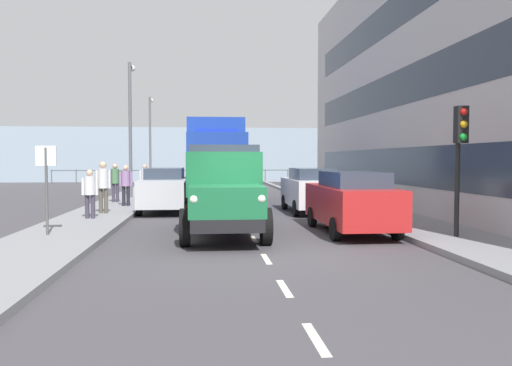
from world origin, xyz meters
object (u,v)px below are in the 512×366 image
Objects in this scene: truck_vintage_green at (224,193)px; car_silver_oppositeside_0 at (165,189)px; car_white_kerbside_1 at (311,190)px; pedestrian_couple_b at (90,190)px; pedestrian_strolling at (145,179)px; lorry_cargo_blue at (215,159)px; pedestrian_couple_a at (126,182)px; pedestrian_near_railing at (115,179)px; traffic_light_near at (460,142)px; street_sign at (46,174)px; lamp_post_far at (150,133)px; lamp_post_promenade at (131,118)px; pedestrian_in_dark_coat at (103,183)px; car_red_kerbside_near at (351,201)px.

truck_vintage_green is 1.21× the size of car_silver_oppositeside_0.
car_white_kerbside_1 is 2.65× the size of pedestrian_couple_b.
pedestrian_strolling is (6.95, -5.69, 0.23)m from car_white_kerbside_1.
lorry_cargo_blue reaches higher than pedestrian_couple_a.
pedestrian_near_railing is 15.31m from traffic_light_near.
street_sign is (10.16, -1.35, -0.79)m from traffic_light_near.
pedestrian_near_railing is 0.27× the size of lamp_post_far.
pedestrian_strolling is at bearing 122.88° from lamp_post_promenade.
lamp_post_promenade is at bearing -89.11° from pedestrian_in_dark_coat.
lorry_cargo_blue is at bearing 149.34° from lamp_post_promenade.
lorry_cargo_blue is 5.29m from lamp_post_promenade.
truck_vintage_green is 12.04m from pedestrian_strolling.
truck_vintage_green reaches higher than pedestrian_near_railing.
lamp_post_promenade reaches higher than pedestrian_near_railing.
truck_vintage_green is at bearing 89.98° from lorry_cargo_blue.
car_silver_oppositeside_0 is (5.63, -6.41, 0.00)m from car_red_kerbside_near.
pedestrian_couple_a is at bearing 95.47° from lamp_post_promenade.
car_silver_oppositeside_0 is at bearing -122.00° from pedestrian_couple_b.
car_red_kerbside_near is at bearing 158.83° from pedestrian_couple_b.
pedestrian_in_dark_coat is 8.33m from lamp_post_promenade.
lorry_cargo_blue is at bearing 160.15° from pedestrian_strolling.
lamp_post_far is (1.00, -12.45, 2.83)m from pedestrian_strolling.
pedestrian_in_dark_coat is (2.01, 1.83, 0.34)m from car_silver_oppositeside_0.
truck_vintage_green reaches higher than pedestrian_couple_a.
street_sign is (0.27, 12.98, -2.46)m from lamp_post_promenade.
lorry_cargo_blue reaches higher than car_silver_oppositeside_0.
pedestrian_couple_b reaches higher than car_silver_oppositeside_0.
lorry_cargo_blue is 4.60m from pedestrian_near_railing.
traffic_light_near is 17.49m from lamp_post_promenade.
pedestrian_near_railing is 10.02m from street_sign.
pedestrian_couple_b reaches higher than car_white_kerbside_1.
lamp_post_promenade is (-0.29, -2.97, 2.99)m from pedestrian_near_railing.
lorry_cargo_blue reaches higher than traffic_light_near.
truck_vintage_green is at bearing -178.11° from street_sign.
traffic_light_near is at bearing 132.87° from car_silver_oppositeside_0.
pedestrian_couple_a is 0.74× the size of street_sign.
lamp_post_promenade is 1.06× the size of lamp_post_far.
pedestrian_couple_a is at bearing -44.92° from traffic_light_near.
car_white_kerbside_1 and car_silver_oppositeside_0 have the same top height.
pedestrian_near_railing is (4.48, -9.86, -0.02)m from truck_vintage_green.
lorry_cargo_blue is at bearing -70.13° from car_red_kerbside_near.
pedestrian_in_dark_coat is 19.18m from lamp_post_far.
truck_vintage_green reaches higher than car_red_kerbside_near.
lorry_cargo_blue is 2.56× the size of traffic_light_near.
lorry_cargo_blue is at bearing -146.69° from pedestrian_couple_a.
car_red_kerbside_near is (-3.57, 9.89, -1.18)m from lorry_cargo_blue.
pedestrian_in_dark_coat is 6.57m from pedestrian_strolling.
street_sign is (0.08, 24.16, -2.28)m from lamp_post_far.
car_red_kerbside_near is (-3.58, -0.45, -0.28)m from truck_vintage_green.
lorry_cargo_blue reaches higher than pedestrian_strolling.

